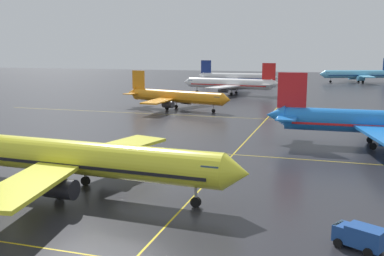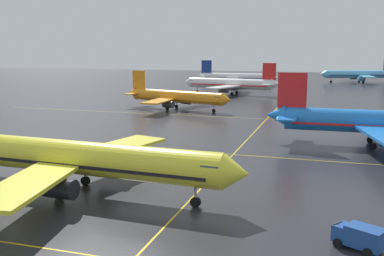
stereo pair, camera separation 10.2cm
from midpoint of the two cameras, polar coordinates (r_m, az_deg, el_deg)
name	(u,v)px [view 1 (the left image)]	position (r m, az deg, el deg)	size (l,w,h in m)	color
ground_plane	(142,251)	(39.04, -6.41, -15.29)	(600.00, 600.00, 0.00)	#28282D
airliner_front_gate	(82,159)	(53.34, -13.84, -3.81)	(39.00, 33.63, 12.13)	yellow
airliner_second_row	(383,122)	(82.87, 23.10, 0.66)	(40.11, 34.71, 12.50)	blue
airliner_third_row	(175,97)	(123.93, -2.14, 4.01)	(33.23, 28.27, 10.44)	orange
airliner_far_left_stand	(230,84)	(164.90, 4.88, 5.64)	(37.55, 32.10, 11.68)	white
airliner_far_right_stand	(236,77)	(203.36, 5.66, 6.44)	(36.67, 31.59, 11.40)	white
airliner_distant_taxiway	(358,74)	(237.92, 20.40, 6.44)	(37.41, 32.03, 11.98)	#5BB7E5
taxiway_markings	(233,154)	(71.86, 5.21, -3.37)	(145.23, 126.00, 0.01)	yellow
service_truck_red_van	(359,236)	(41.11, 20.44, -12.75)	(4.49, 3.57, 2.10)	#1E4793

